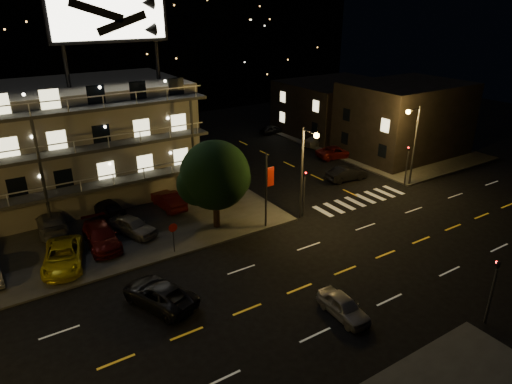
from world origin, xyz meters
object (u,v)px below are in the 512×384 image
lot_car_4 (132,226)px  road_car_east (343,306)px  lot_car_2 (63,256)px  road_car_west (159,294)px  side_car_0 (346,174)px  lot_car_7 (51,222)px  tree (214,177)px

lot_car_4 → road_car_east: (7.15, -16.45, -0.24)m
lot_car_2 → road_car_west: lot_car_2 is taller
side_car_0 → road_car_west: bearing=116.9°
lot_car_2 → lot_car_4: (5.61, 1.98, -0.03)m
lot_car_4 → road_car_east: bearing=-91.3°
lot_car_2 → lot_car_7: bearing=102.5°
tree → lot_car_2: size_ratio=1.34×
lot_car_2 → lot_car_7: size_ratio=1.03×
tree → lot_car_4: size_ratio=1.71×
lot_car_4 → road_car_west: bearing=-124.2°
lot_car_7 → road_car_west: 14.09m
road_car_east → road_car_west: bearing=144.0°
lot_car_7 → road_car_east: size_ratio=1.42×
tree → road_car_west: (-7.76, -7.11, -3.76)m
lot_car_4 → lot_car_7: size_ratio=0.81×
road_car_east → road_car_west: size_ratio=0.72×
lot_car_7 → side_car_0: bearing=173.8°
side_car_0 → lot_car_4: bearing=95.4°
tree → lot_car_7: (-11.50, 6.47, -3.56)m
lot_car_7 → road_car_west: bearing=107.8°
tree → road_car_east: 14.62m
lot_car_4 → lot_car_7: (-5.30, 4.10, 0.04)m
lot_car_4 → road_car_west: size_ratio=0.83×
tree → lot_car_2: bearing=178.1°
lot_car_2 → side_car_0: (28.27, 1.79, -0.18)m
road_car_east → lot_car_2: bearing=134.0°
road_car_east → lot_car_4: bearing=116.1°
lot_car_7 → road_car_east: (12.45, -20.55, -0.28)m
tree → road_car_east: (0.95, -14.07, -3.84)m
lot_car_2 → lot_car_7: (0.31, 6.07, 0.01)m
side_car_0 → road_car_west: side_car_0 is taller
lot_car_4 → road_car_east: lot_car_4 is taller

